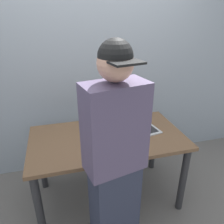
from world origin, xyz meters
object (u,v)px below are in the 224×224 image
at_px(person_figure, 115,163).
at_px(beer_bottle_dark, 106,119).
at_px(laptop, 139,125).
at_px(beer_bottle_amber, 93,117).

bearing_deg(person_figure, beer_bottle_dark, 81.48).
distance_m(laptop, beer_bottle_dark, 0.34).
height_order(beer_bottle_amber, person_figure, person_figure).
relative_size(beer_bottle_amber, person_figure, 0.18).
distance_m(beer_bottle_dark, person_figure, 0.70).
bearing_deg(laptop, beer_bottle_amber, 160.30).
bearing_deg(laptop, person_figure, -125.08).
distance_m(beer_bottle_amber, person_figure, 0.77).
bearing_deg(person_figure, laptop, 54.92).
bearing_deg(beer_bottle_amber, beer_bottle_dark, -35.33).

